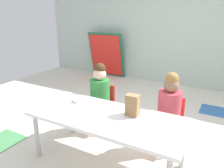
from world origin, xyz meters
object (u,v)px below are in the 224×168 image
Objects in this scene: paper_plate_near_edge at (78,102)px; folded_activity_table at (106,55)px; paper_plate_center_table at (60,110)px; donut_powdered_on_plate at (78,100)px; paper_bag_brown at (132,105)px; craft_table at (107,120)px; seated_child_middle_seat at (170,104)px; seated_child_near_camera at (100,90)px.

folded_activity_table is at bearing 114.09° from paper_plate_near_edge.
donut_powdered_on_plate is at bearing 82.05° from paper_plate_center_table.
paper_bag_brown is at bearing 19.44° from paper_plate_center_table.
craft_table is 1.75× the size of seated_child_middle_seat.
folded_activity_table is (-2.18, 2.29, -0.02)m from seated_child_middle_seat.
seated_child_near_camera is 0.92m from seated_child_middle_seat.
folded_activity_table reaches higher than seated_child_near_camera.
folded_activity_table is at bearing 124.94° from paper_bag_brown.
craft_table is 0.73m from seated_child_near_camera.
paper_plate_near_edge and paper_plate_center_table have the same top height.
seated_child_middle_seat is (0.48, 0.58, 0.06)m from craft_table.
seated_child_near_camera is 1.00× the size of seated_child_middle_seat.
paper_plate_near_edge is (1.23, -2.74, 0.01)m from folded_activity_table.
donut_powdered_on_plate is at bearing -65.91° from folded_activity_table.
craft_table is 0.53m from paper_plate_center_table.
paper_bag_brown is (1.92, -2.74, 0.12)m from folded_activity_table.
paper_bag_brown is 0.70m from donut_powdered_on_plate.
craft_table is 0.49m from paper_plate_near_edge.
paper_bag_brown is 0.70m from paper_plate_near_edge.
seated_child_middle_seat reaches higher than paper_bag_brown.
seated_child_middle_seat is at bearing 0.00° from seated_child_near_camera.
folded_activity_table is 4.94× the size of paper_bag_brown.
folded_activity_table reaches higher than paper_plate_near_edge.
paper_plate_near_edge is 0.02m from donut_powdered_on_plate.
paper_plate_center_table is (-0.04, -0.26, 0.00)m from paper_plate_near_edge.
paper_plate_center_table reaches higher than craft_table.
paper_plate_center_table is at bearing -68.35° from folded_activity_table.
paper_plate_near_edge is at bearing 164.63° from craft_table.
seated_child_middle_seat is 1.05m from paper_plate_near_edge.
paper_plate_near_edge is (-0.95, -0.45, -0.00)m from seated_child_middle_seat.
seated_child_middle_seat is 1.05m from donut_powdered_on_plate.
paper_plate_center_table is (-0.51, -0.13, 0.05)m from craft_table.
seated_child_middle_seat is at bearing 50.22° from craft_table.
folded_activity_table is at bearing 118.71° from seated_child_near_camera.
seated_child_middle_seat is 5.10× the size of paper_plate_near_edge.
folded_activity_table is (-1.26, 2.29, -0.02)m from seated_child_near_camera.
donut_powdered_on_plate is at bearing -93.81° from seated_child_near_camera.
paper_plate_center_table is at bearing -165.87° from craft_table.
paper_bag_brown is at bearing 30.40° from craft_table.
craft_table is at bearing -149.60° from paper_bag_brown.
donut_powdered_on_plate reaches higher than craft_table.
paper_bag_brown is (0.22, 0.13, 0.16)m from craft_table.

